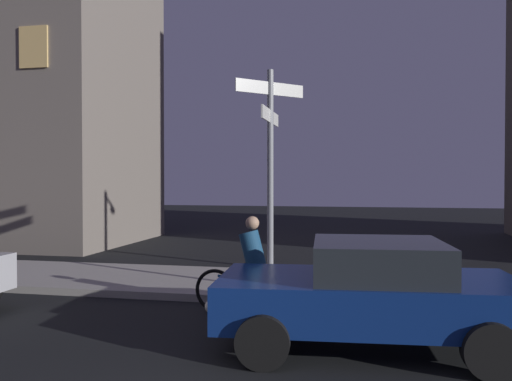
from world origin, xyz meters
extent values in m
cube|color=#9E9991|center=(0.00, 7.12, 0.07)|extent=(40.00, 2.96, 0.14)
cylinder|color=gray|center=(-0.08, 6.49, 2.21)|extent=(0.12, 0.12, 4.13)
cube|color=white|center=(-0.08, 6.49, 3.92)|extent=(1.11, 1.11, 0.24)
cube|color=white|center=(-0.08, 6.49, 3.39)|extent=(0.03, 1.67, 0.24)
cube|color=navy|center=(1.73, 3.60, 0.64)|extent=(3.97, 2.15, 0.58)
cube|color=#23282D|center=(1.87, 3.61, 1.17)|extent=(1.78, 1.84, 0.47)
cylinder|color=black|center=(0.54, 2.57, 0.32)|extent=(0.66, 0.27, 0.64)
cylinder|color=black|center=(0.40, 4.43, 0.32)|extent=(0.66, 0.27, 0.64)
cylinder|color=black|center=(3.06, 2.77, 0.32)|extent=(0.66, 0.27, 0.64)
cylinder|color=black|center=(2.92, 4.63, 0.32)|extent=(0.66, 0.27, 0.64)
sphere|color=#F9EFCC|center=(-0.15, 2.82, 0.64)|extent=(0.16, 0.16, 0.16)
sphere|color=#F9EFCC|center=(-0.25, 4.08, 0.64)|extent=(0.16, 0.16, 0.16)
torus|color=black|center=(-0.73, 5.01, 0.36)|extent=(0.72, 0.15, 0.72)
torus|color=black|center=(0.36, 4.87, 0.36)|extent=(0.72, 0.15, 0.72)
cylinder|color=#1959A5|center=(-0.19, 4.94, 0.61)|extent=(1.00, 0.17, 0.04)
cylinder|color=navy|center=(-0.09, 4.93, 1.08)|extent=(0.49, 0.38, 0.61)
sphere|color=tan|center=(-0.09, 4.93, 1.50)|extent=(0.22, 0.22, 0.22)
cylinder|color=black|center=(-0.15, 4.84, 0.58)|extent=(0.35, 0.16, 0.55)
cylinder|color=black|center=(-0.13, 5.02, 0.58)|extent=(0.35, 0.16, 0.55)
cube|color=#F2C672|center=(-7.69, 10.31, 6.01)|extent=(0.90, 0.06, 1.20)
camera|label=1|loc=(1.72, -3.43, 2.20)|focal=37.39mm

